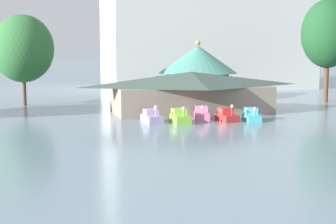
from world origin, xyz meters
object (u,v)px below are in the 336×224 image
(pedal_boat_pink, at_px, (202,114))
(background_building_block, at_px, (205,7))
(pedal_boat_red, at_px, (227,116))
(shoreline_tree_mid, at_px, (23,49))
(pedal_boat_lavender, at_px, (152,117))
(boathouse, at_px, (191,91))
(pedal_boat_cyan, at_px, (252,116))
(green_roof_pavilion, at_px, (198,69))
(shoreline_tree_right, at_px, (328,34))
(pedal_boat_lime, at_px, (180,117))

(pedal_boat_pink, relative_size, background_building_block, 0.09)
(pedal_boat_red, bearing_deg, pedal_boat_pink, -131.30)
(shoreline_tree_mid, relative_size, background_building_block, 0.31)
(pedal_boat_lavender, relative_size, pedal_boat_red, 1.13)
(pedal_boat_red, relative_size, boathouse, 0.15)
(pedal_boat_lavender, height_order, pedal_boat_cyan, pedal_boat_lavender)
(background_building_block, bearing_deg, pedal_boat_red, -105.20)
(green_roof_pavilion, height_order, shoreline_tree_right, shoreline_tree_right)
(pedal_boat_red, height_order, pedal_boat_cyan, pedal_boat_red)
(pedal_boat_pink, relative_size, pedal_boat_cyan, 1.20)
(pedal_boat_cyan, xyz_separation_m, shoreline_tree_right, (16.58, 14.14, 8.42))
(boathouse, bearing_deg, pedal_boat_lavender, -131.92)
(green_roof_pavilion, bearing_deg, shoreline_tree_right, -28.68)
(boathouse, distance_m, shoreline_tree_mid, 21.93)
(shoreline_tree_mid, relative_size, shoreline_tree_right, 0.83)
(pedal_boat_pink, distance_m, green_roof_pavilion, 21.65)
(boathouse, xyz_separation_m, background_building_block, (13.07, 35.30, 11.98))
(pedal_boat_lavender, xyz_separation_m, background_building_block, (18.93, 41.83, 13.84))
(shoreline_tree_mid, bearing_deg, boathouse, -32.82)
(pedal_boat_red, distance_m, pedal_boat_cyan, 2.47)
(pedal_boat_lavender, relative_size, pedal_boat_cyan, 1.13)
(pedal_boat_cyan, relative_size, boathouse, 0.15)
(pedal_boat_lavender, height_order, shoreline_tree_right, shoreline_tree_right)
(pedal_boat_lime, distance_m, background_building_block, 47.96)
(pedal_boat_pink, xyz_separation_m, green_roof_pavilion, (6.00, 20.49, 3.59))
(pedal_boat_cyan, distance_m, shoreline_tree_mid, 30.03)
(shoreline_tree_mid, xyz_separation_m, background_building_block, (31.09, 23.68, 7.34))
(pedal_boat_cyan, relative_size, green_roof_pavilion, 0.24)
(shoreline_tree_mid, height_order, shoreline_tree_right, shoreline_tree_right)
(pedal_boat_pink, relative_size, pedal_boat_red, 1.21)
(pedal_boat_red, height_order, background_building_block, background_building_block)
(shoreline_tree_mid, distance_m, shoreline_tree_right, 38.91)
(pedal_boat_cyan, height_order, shoreline_tree_mid, shoreline_tree_mid)
(pedal_boat_lavender, bearing_deg, boathouse, 132.40)
(boathouse, relative_size, shoreline_tree_mid, 1.63)
(pedal_boat_pink, xyz_separation_m, pedal_boat_cyan, (4.54, -1.92, -0.05))
(pedal_boat_red, bearing_deg, shoreline_tree_right, 119.09)
(pedal_boat_lime, relative_size, pedal_boat_pink, 0.88)
(pedal_boat_lime, height_order, shoreline_tree_mid, shoreline_tree_mid)
(pedal_boat_lavender, distance_m, pedal_boat_cyan, 9.84)
(pedal_boat_lavender, xyz_separation_m, shoreline_tree_right, (26.34, 12.81, 8.41))
(pedal_boat_pink, relative_size, shoreline_tree_mid, 0.29)
(shoreline_tree_right, bearing_deg, boathouse, -162.94)
(pedal_boat_lime, bearing_deg, pedal_boat_pink, 120.25)
(pedal_boat_pink, distance_m, shoreline_tree_right, 25.80)
(boathouse, bearing_deg, background_building_block, 69.68)
(pedal_boat_lime, bearing_deg, pedal_boat_lavender, -114.50)
(pedal_boat_red, distance_m, shoreline_tree_right, 24.88)
(green_roof_pavilion, distance_m, shoreline_tree_mid, 23.73)
(pedal_boat_lime, bearing_deg, pedal_boat_red, 91.04)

